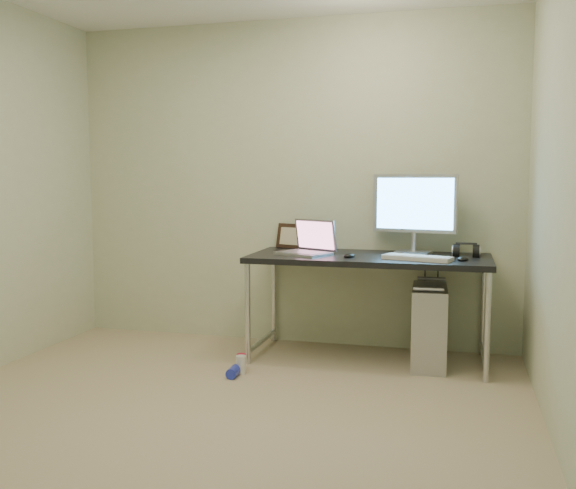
# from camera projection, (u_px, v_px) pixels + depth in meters

# --- Properties ---
(floor) EXTENTS (3.50, 3.50, 0.00)m
(floor) POSITION_uv_depth(u_px,v_px,m) (207.00, 420.00, 3.44)
(floor) COLOR tan
(floor) RESTS_ON ground
(wall_back) EXTENTS (3.50, 0.02, 2.50)m
(wall_back) POSITION_uv_depth(u_px,v_px,m) (290.00, 184.00, 4.99)
(wall_back) COLOR beige
(wall_back) RESTS_ON ground
(wall_right) EXTENTS (0.02, 3.50, 2.50)m
(wall_right) POSITION_uv_depth(u_px,v_px,m) (569.00, 188.00, 2.86)
(wall_right) COLOR beige
(wall_right) RESTS_ON ground
(desk) EXTENTS (1.67, 0.73, 0.75)m
(desk) POSITION_uv_depth(u_px,v_px,m) (369.00, 266.00, 4.53)
(desk) COLOR black
(desk) RESTS_ON ground
(tower_computer) EXTENTS (0.26, 0.54, 0.59)m
(tower_computer) POSITION_uv_depth(u_px,v_px,m) (429.00, 326.00, 4.43)
(tower_computer) COLOR #A6A6AB
(tower_computer) RESTS_ON ground
(cable_a) EXTENTS (0.01, 0.16, 0.69)m
(cable_a) POSITION_uv_depth(u_px,v_px,m) (425.00, 299.00, 4.76)
(cable_a) COLOR black
(cable_a) RESTS_ON ground
(cable_b) EXTENTS (0.02, 0.11, 0.71)m
(cable_b) POSITION_uv_depth(u_px,v_px,m) (437.00, 302.00, 4.72)
(cable_b) COLOR black
(cable_b) RESTS_ON ground
(can_red) EXTENTS (0.07, 0.07, 0.11)m
(can_red) POSITION_uv_depth(u_px,v_px,m) (241.00, 362.00, 4.33)
(can_red) COLOR #C60531
(can_red) RESTS_ON ground
(can_white) EXTENTS (0.08, 0.08, 0.12)m
(can_white) POSITION_uv_depth(u_px,v_px,m) (241.00, 365.00, 4.25)
(can_white) COLOR silver
(can_white) RESTS_ON ground
(can_blue) EXTENTS (0.08, 0.13, 0.07)m
(can_blue) POSITION_uv_depth(u_px,v_px,m) (233.00, 372.00, 4.18)
(can_blue) COLOR #2430C3
(can_blue) RESTS_ON ground
(laptop) EXTENTS (0.45, 0.42, 0.25)m
(laptop) POSITION_uv_depth(u_px,v_px,m) (308.00, 246.00, 4.60)
(laptop) COLOR silver
(laptop) RESTS_ON desk
(monitor) EXTENTS (0.61, 0.22, 0.57)m
(monitor) POSITION_uv_depth(u_px,v_px,m) (415.00, 207.00, 4.62)
(monitor) COLOR silver
(monitor) RESTS_ON desk
(keyboard) EXTENTS (0.48, 0.27, 0.03)m
(keyboard) POSITION_uv_depth(u_px,v_px,m) (417.00, 258.00, 4.28)
(keyboard) COLOR silver
(keyboard) RESTS_ON desk
(mouse_right) EXTENTS (0.09, 0.12, 0.04)m
(mouse_right) POSITION_uv_depth(u_px,v_px,m) (463.00, 258.00, 4.24)
(mouse_right) COLOR black
(mouse_right) RESTS_ON desk
(mouse_left) EXTENTS (0.10, 0.12, 0.04)m
(mouse_left) POSITION_uv_depth(u_px,v_px,m) (349.00, 255.00, 4.42)
(mouse_left) COLOR black
(mouse_left) RESTS_ON desk
(headphones) EXTENTS (0.18, 0.11, 0.12)m
(headphones) POSITION_uv_depth(u_px,v_px,m) (466.00, 252.00, 4.46)
(headphones) COLOR black
(headphones) RESTS_ON desk
(picture_frame) EXTENTS (0.25, 0.14, 0.19)m
(picture_frame) POSITION_uv_depth(u_px,v_px,m) (291.00, 236.00, 4.97)
(picture_frame) COLOR black
(picture_frame) RESTS_ON desk
(webcam) EXTENTS (0.05, 0.04, 0.12)m
(webcam) POSITION_uv_depth(u_px,v_px,m) (318.00, 238.00, 4.85)
(webcam) COLOR silver
(webcam) RESTS_ON desk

